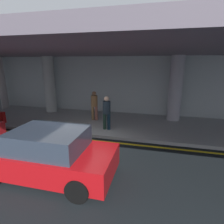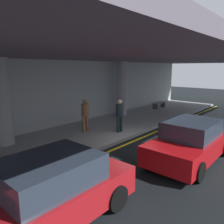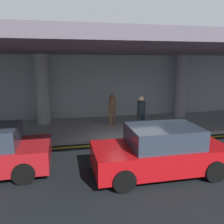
{
  "view_description": "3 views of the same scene",
  "coord_description": "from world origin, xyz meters",
  "px_view_note": "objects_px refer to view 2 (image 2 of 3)",
  "views": [
    {
      "loc": [
        3.0,
        -6.53,
        3.4
      ],
      "look_at": [
        0.8,
        2.35,
        0.93
      ],
      "focal_mm": 29.38,
      "sensor_mm": 36.0,
      "label": 1
    },
    {
      "loc": [
        -7.8,
        -5.03,
        3.39
      ],
      "look_at": [
        0.41,
        2.15,
        1.19
      ],
      "focal_mm": 35.32,
      "sensor_mm": 36.0,
      "label": 2
    },
    {
      "loc": [
        -2.96,
        -8.42,
        3.4
      ],
      "look_at": [
        -0.73,
        2.04,
        1.1
      ],
      "focal_mm": 37.42,
      "sensor_mm": 36.0,
      "label": 3
    }
  ],
  "objects_px": {
    "support_column_right_mid": "(122,89)",
    "suitcase_upright_primary": "(6,167)",
    "person_waiting_for_ride": "(85,113)",
    "support_column_center": "(2,102)",
    "traveler_with_luggage": "(120,113)",
    "car_red_no2": "(47,193)",
    "car_red": "(190,142)",
    "bench_metal": "(159,104)"
  },
  "relations": [
    {
      "from": "support_column_right_mid",
      "to": "car_red",
      "type": "xyz_separation_m",
      "value": [
        -4.09,
        -6.49,
        -1.26
      ]
    },
    {
      "from": "support_column_right_mid",
      "to": "car_red_no2",
      "type": "relative_size",
      "value": 0.89
    },
    {
      "from": "car_red_no2",
      "to": "person_waiting_for_ride",
      "type": "xyz_separation_m",
      "value": [
        4.99,
        4.31,
        0.4
      ]
    },
    {
      "from": "car_red",
      "to": "person_waiting_for_ride",
      "type": "relative_size",
      "value": 2.44
    },
    {
      "from": "support_column_right_mid",
      "to": "bench_metal",
      "type": "distance_m",
      "value": 4.31
    },
    {
      "from": "car_red",
      "to": "person_waiting_for_ride",
      "type": "height_order",
      "value": "person_waiting_for_ride"
    },
    {
      "from": "support_column_center",
      "to": "traveler_with_luggage",
      "type": "relative_size",
      "value": 2.17
    },
    {
      "from": "suitcase_upright_primary",
      "to": "car_red_no2",
      "type": "bearing_deg",
      "value": -77.16
    },
    {
      "from": "car_red",
      "to": "bench_metal",
      "type": "height_order",
      "value": "car_red"
    },
    {
      "from": "suitcase_upright_primary",
      "to": "support_column_right_mid",
      "type": "bearing_deg",
      "value": 34.92
    },
    {
      "from": "support_column_right_mid",
      "to": "suitcase_upright_primary",
      "type": "xyz_separation_m",
      "value": [
        -9.27,
        -2.97,
        -1.51
      ]
    },
    {
      "from": "car_red_no2",
      "to": "suitcase_upright_primary",
      "type": "bearing_deg",
      "value": 87.22
    },
    {
      "from": "support_column_center",
      "to": "bench_metal",
      "type": "bearing_deg",
      "value": -3.27
    },
    {
      "from": "support_column_right_mid",
      "to": "bench_metal",
      "type": "xyz_separation_m",
      "value": [
        4.0,
        -0.69,
        -1.47
      ]
    },
    {
      "from": "person_waiting_for_ride",
      "to": "traveler_with_luggage",
      "type": "bearing_deg",
      "value": -171.65
    },
    {
      "from": "support_column_right_mid",
      "to": "car_red_no2",
      "type": "bearing_deg",
      "value": -149.83
    },
    {
      "from": "traveler_with_luggage",
      "to": "car_red",
      "type": "bearing_deg",
      "value": 132.06
    },
    {
      "from": "car_red_no2",
      "to": "support_column_right_mid",
      "type": "bearing_deg",
      "value": 31.69
    },
    {
      "from": "support_column_center",
      "to": "car_red",
      "type": "relative_size",
      "value": 0.89
    },
    {
      "from": "support_column_center",
      "to": "bench_metal",
      "type": "height_order",
      "value": "support_column_center"
    },
    {
      "from": "support_column_right_mid",
      "to": "traveler_with_luggage",
      "type": "height_order",
      "value": "support_column_right_mid"
    },
    {
      "from": "car_red_no2",
      "to": "person_waiting_for_ride",
      "type": "bearing_deg",
      "value": 42.34
    },
    {
      "from": "car_red",
      "to": "bench_metal",
      "type": "bearing_deg",
      "value": 37.46
    },
    {
      "from": "car_red_no2",
      "to": "traveler_with_luggage",
      "type": "height_order",
      "value": "traveler_with_luggage"
    },
    {
      "from": "car_red_no2",
      "to": "bench_metal",
      "type": "distance_m",
      "value": 14.29
    },
    {
      "from": "support_column_center",
      "to": "person_waiting_for_ride",
      "type": "distance_m",
      "value": 3.83
    },
    {
      "from": "car_red_no2",
      "to": "suitcase_upright_primary",
      "type": "relative_size",
      "value": 4.56
    },
    {
      "from": "car_red",
      "to": "bench_metal",
      "type": "distance_m",
      "value": 9.96
    },
    {
      "from": "car_red",
      "to": "car_red_no2",
      "type": "xyz_separation_m",
      "value": [
        -5.37,
        1.0,
        0.0
      ]
    },
    {
      "from": "car_red",
      "to": "traveler_with_luggage",
      "type": "xyz_separation_m",
      "value": [
        0.74,
        3.96,
        0.4
      ]
    },
    {
      "from": "car_red_no2",
      "to": "support_column_center",
      "type": "bearing_deg",
      "value": 76.68
    },
    {
      "from": "suitcase_upright_primary",
      "to": "bench_metal",
      "type": "xyz_separation_m",
      "value": [
        13.26,
        2.29,
        0.04
      ]
    },
    {
      "from": "support_column_right_mid",
      "to": "person_waiting_for_ride",
      "type": "height_order",
      "value": "support_column_right_mid"
    },
    {
      "from": "car_red",
      "to": "car_red_no2",
      "type": "height_order",
      "value": "same"
    },
    {
      "from": "traveler_with_luggage",
      "to": "support_column_center",
      "type": "bearing_deg",
      "value": 24.06
    },
    {
      "from": "person_waiting_for_ride",
      "to": "bench_metal",
      "type": "relative_size",
      "value": 1.05
    },
    {
      "from": "support_column_right_mid",
      "to": "car_red",
      "type": "relative_size",
      "value": 0.89
    },
    {
      "from": "person_waiting_for_ride",
      "to": "suitcase_upright_primary",
      "type": "distance_m",
      "value": 5.17
    },
    {
      "from": "support_column_center",
      "to": "car_red_no2",
      "type": "height_order",
      "value": "support_column_center"
    },
    {
      "from": "traveler_with_luggage",
      "to": "bench_metal",
      "type": "height_order",
      "value": "traveler_with_luggage"
    },
    {
      "from": "traveler_with_luggage",
      "to": "person_waiting_for_ride",
      "type": "bearing_deg",
      "value": 2.13
    },
    {
      "from": "traveler_with_luggage",
      "to": "suitcase_upright_primary",
      "type": "bearing_deg",
      "value": 56.9
    }
  ]
}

